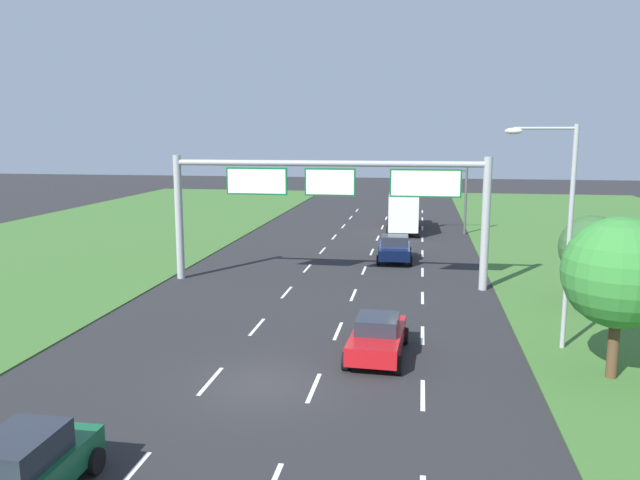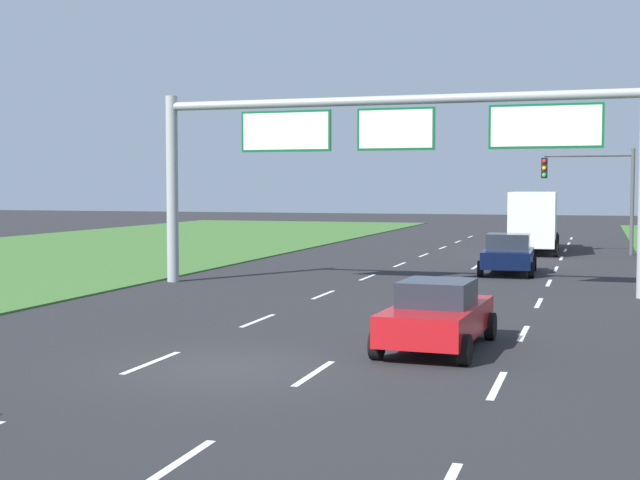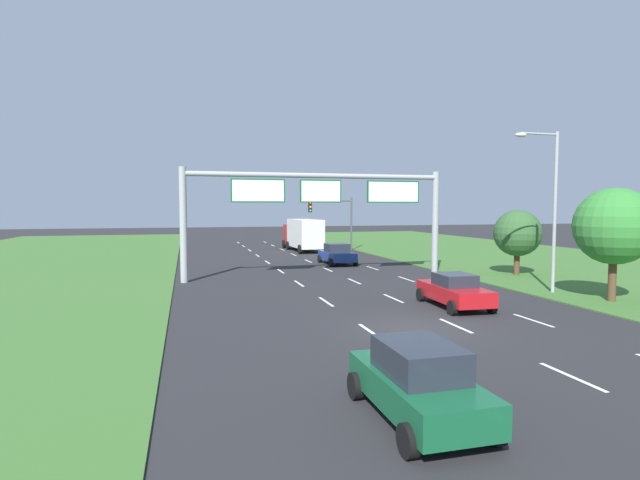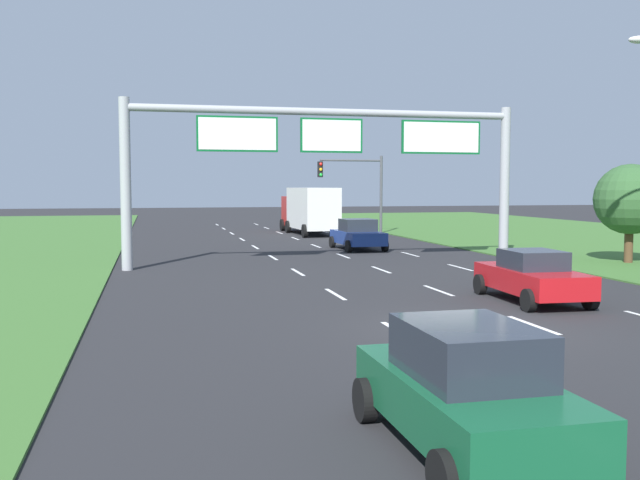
# 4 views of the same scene
# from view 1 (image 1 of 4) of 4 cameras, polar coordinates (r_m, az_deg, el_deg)

# --- Properties ---
(ground_plane) EXTENTS (200.00, 200.00, 0.00)m
(ground_plane) POSITION_cam_1_polar(r_m,az_deg,el_deg) (21.16, -5.37, -13.00)
(ground_plane) COLOR #262628
(lane_dashes_inner_left) EXTENTS (0.14, 68.40, 0.01)m
(lane_dashes_inner_left) POSITION_cam_1_polar(r_m,az_deg,el_deg) (35.49, -2.04, -3.60)
(lane_dashes_inner_left) COLOR white
(lane_dashes_inner_left) RESTS_ON ground_plane
(lane_dashes_inner_right) EXTENTS (0.14, 68.40, 0.01)m
(lane_dashes_inner_right) POSITION_cam_1_polar(r_m,az_deg,el_deg) (35.00, 3.60, -3.81)
(lane_dashes_inner_right) COLOR white
(lane_dashes_inner_right) RESTS_ON ground_plane
(lane_dashes_slip) EXTENTS (0.14, 68.40, 0.01)m
(lane_dashes_slip) POSITION_cam_1_polar(r_m,az_deg,el_deg) (34.85, 9.35, -3.98)
(lane_dashes_slip) COLOR white
(lane_dashes_slip) RESTS_ON ground_plane
(car_near_red) EXTENTS (2.04, 4.01, 1.68)m
(car_near_red) POSITION_cam_1_polar(r_m,az_deg,el_deg) (16.02, -25.60, -18.46)
(car_near_red) COLOR #145633
(car_near_red) RESTS_ON ground_plane
(car_lead_silver) EXTENTS (2.34, 4.19, 1.66)m
(car_lead_silver) POSITION_cam_1_polar(r_m,az_deg,el_deg) (40.76, 6.83, -0.78)
(car_lead_silver) COLOR navy
(car_lead_silver) RESTS_ON ground_plane
(car_mid_lane) EXTENTS (2.23, 4.43, 1.54)m
(car_mid_lane) POSITION_cam_1_polar(r_m,az_deg,el_deg) (23.39, 5.27, -8.76)
(car_mid_lane) COLOR red
(car_mid_lane) RESTS_ON ground_plane
(box_truck) EXTENTS (2.89, 8.67, 3.32)m
(box_truck) POSITION_cam_1_polar(r_m,az_deg,el_deg) (53.29, 7.63, 2.71)
(box_truck) COLOR #B21E19
(box_truck) RESTS_ON ground_plane
(sign_gantry) EXTENTS (17.24, 0.44, 7.00)m
(sign_gantry) POSITION_cam_1_polar(r_m,az_deg,el_deg) (33.59, 0.94, 4.24)
(sign_gantry) COLOR #9EA0A5
(sign_gantry) RESTS_ON ground_plane
(traffic_light_mast) EXTENTS (4.76, 0.49, 5.60)m
(traffic_light_mast) POSITION_cam_1_polar(r_m,az_deg,el_deg) (52.23, 11.10, 4.77)
(traffic_light_mast) COLOR #47494F
(traffic_light_mast) RESTS_ON ground_plane
(street_lamp) EXTENTS (2.61, 0.32, 8.50)m
(street_lamp) POSITION_cam_1_polar(r_m,az_deg,el_deg) (24.79, 21.08, 1.92)
(street_lamp) COLOR #9EA0A5
(street_lamp) RESTS_ON ground_plane
(roadside_tree_near) EXTENTS (3.68, 3.68, 5.51)m
(roadside_tree_near) POSITION_cam_1_polar(r_m,az_deg,el_deg) (22.64, 25.69, -2.73)
(roadside_tree_near) COLOR #513823
(roadside_tree_near) RESTS_ON ground_plane
(roadside_tree_mid) EXTENTS (3.10, 3.10, 4.41)m
(roadside_tree_mid) POSITION_cam_1_polar(r_m,az_deg,el_deg) (31.99, 23.66, -0.70)
(roadside_tree_mid) COLOR #513823
(roadside_tree_mid) RESTS_ON ground_plane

